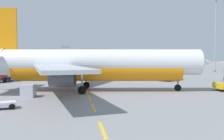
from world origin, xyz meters
TOP-DOWN VIEW (x-y plane):
  - ground at (40.00, 40.00)m, footprint 400.00×400.00m
  - apron_paint_markings at (18.00, 37.27)m, footprint 8.00×95.49m
  - airliner_foreground at (19.00, 20.20)m, footprint 34.78×34.24m
  - fuel_service_truck at (2.48, 37.64)m, footprint 4.89×7.39m
  - ground_power_truck at (36.60, 34.09)m, footprint 6.69×6.60m
  - uld_cargo_container at (10.38, 16.13)m, footprint 1.76×1.73m
  - apron_light_mast_far at (63.20, 59.63)m, footprint 1.80×1.80m
  - terminal_satellite at (-3.46, 167.10)m, footprint 90.05×20.00m

SIDE VIEW (x-z plane):
  - ground at x=40.00m, z-range 0.00..0.00m
  - apron_paint_markings at x=18.00m, z-range 0.00..0.01m
  - uld_cargo_container at x=10.38m, z-range 0.00..1.60m
  - fuel_service_truck at x=2.48m, z-range 0.08..3.22m
  - ground_power_truck at x=36.60m, z-range 0.08..3.22m
  - airliner_foreground at x=19.00m, z-range -2.15..10.05m
  - terminal_satellite at x=-3.46m, z-range -0.78..12.26m
  - apron_light_mast_far at x=63.20m, z-range 3.03..27.94m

